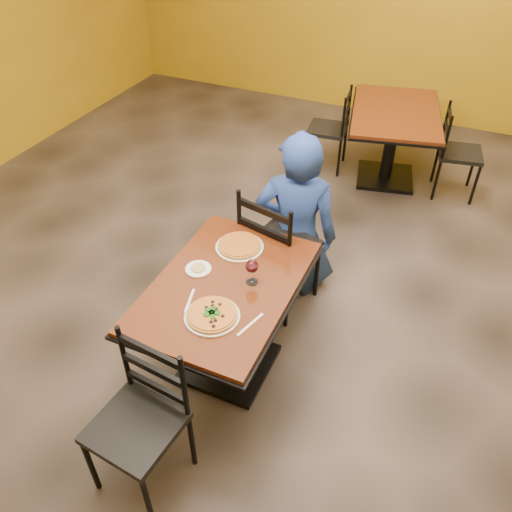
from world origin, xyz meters
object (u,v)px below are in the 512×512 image
at_px(chair_main_near, 136,428).
at_px(plate_main, 212,316).
at_px(diner, 297,213).
at_px(table_second, 393,129).
at_px(chair_main_far, 280,247).
at_px(wine_glass, 252,271).
at_px(chair_second_right, 460,153).
at_px(side_plate, 198,269).
at_px(plate_far, 240,247).
at_px(table_main, 226,307).
at_px(pizza_far, 239,245).
at_px(chair_second_left, 328,129).
at_px(pizza_main, 212,314).

relative_size(chair_main_near, plate_main, 3.01).
bearing_deg(diner, table_second, -113.54).
bearing_deg(table_second, chair_main_far, -99.08).
bearing_deg(chair_main_near, table_second, 88.60).
relative_size(chair_main_near, wine_glass, 5.19).
xyz_separation_m(chair_second_right, plate_main, (-1.01, -3.15, 0.32)).
bearing_deg(diner, chair_second_right, -131.63).
xyz_separation_m(table_second, chair_main_far, (-0.34, -2.13, -0.05)).
relative_size(side_plate, wine_glass, 0.89).
height_order(plate_far, wine_glass, wine_glass).
height_order(diner, side_plate, diner).
relative_size(chair_second_right, wine_glass, 4.86).
bearing_deg(side_plate, table_second, 77.90).
distance_m(table_main, chair_second_right, 3.07).
xyz_separation_m(chair_main_far, pizza_far, (-0.13, -0.40, 0.27)).
distance_m(plate_main, pizza_far, 0.63).
relative_size(diner, wine_glass, 7.19).
height_order(diner, wine_glass, diner).
relative_size(diner, side_plate, 8.09).
bearing_deg(pizza_far, plate_far, 0.00).
height_order(table_second, chair_second_left, chair_second_left).
height_order(plate_far, pizza_far, pizza_far).
height_order(table_second, plate_far, plate_far).
distance_m(diner, pizza_main, 1.29).
height_order(pizza_main, plate_far, pizza_main).
xyz_separation_m(table_main, table_second, (0.40, 2.88, 0.00)).
xyz_separation_m(chair_main_near, side_plate, (-0.13, 0.93, 0.29)).
relative_size(diner, plate_far, 4.17).
bearing_deg(diner, side_plate, 59.40).
bearing_deg(wine_glass, diner, 93.53).
xyz_separation_m(chair_main_near, wine_glass, (0.22, 0.96, 0.37)).
xyz_separation_m(plate_far, side_plate, (-0.14, -0.30, 0.00)).
xyz_separation_m(diner, side_plate, (-0.29, -0.96, 0.11)).
xyz_separation_m(chair_main_far, plate_far, (-0.13, -0.40, 0.25)).
xyz_separation_m(chair_second_left, chair_second_right, (1.33, 0.00, 0.01)).
height_order(chair_main_near, pizza_far, chair_main_near).
height_order(diner, pizza_far, diner).
bearing_deg(pizza_main, wine_glass, 76.68).
distance_m(table_second, diner, 1.90).
relative_size(chair_main_near, side_plate, 5.84).
xyz_separation_m(plate_far, wine_glass, (0.21, -0.27, 0.08)).
distance_m(chair_main_near, pizza_main, 0.70).
xyz_separation_m(chair_second_right, diner, (-0.98, -1.87, 0.21)).
distance_m(chair_second_right, diner, 2.12).
bearing_deg(wine_glass, table_second, 84.68).
distance_m(chair_second_right, side_plate, 3.12).
bearing_deg(chair_second_left, side_plate, -5.33).
distance_m(chair_main_far, plate_main, 1.05).
height_order(table_second, pizza_far, pizza_far).
xyz_separation_m(chair_second_left, side_plate, (0.06, -2.83, 0.33)).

